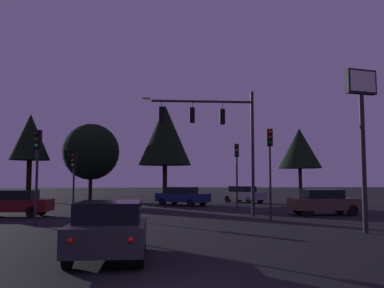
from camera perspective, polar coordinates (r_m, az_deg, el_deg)
ground_plane at (r=31.60m, az=-5.05°, el=-8.70°), size 168.00×168.00×0.00m
traffic_signal_mast_arm at (r=24.60m, az=3.57°, el=2.11°), size 6.62×0.47×7.32m
traffic_light_corner_left at (r=26.75m, az=-15.79°, el=-3.50°), size 0.37×0.39×3.74m
traffic_light_corner_right at (r=20.75m, az=-20.32°, el=-1.77°), size 0.34×0.38×4.42m
traffic_light_median at (r=29.31m, az=6.11°, el=-2.63°), size 0.34×0.37×4.61m
traffic_light_far_side at (r=22.05m, az=10.55°, el=-1.60°), size 0.32×0.36×4.74m
car_nearside_lane at (r=11.71m, az=-11.11°, el=-11.21°), size 1.95×4.13×1.52m
car_crossing_left at (r=26.65m, az=17.50°, el=-7.49°), size 4.14×1.88×1.52m
car_crossing_right at (r=26.24m, az=-23.28°, el=-7.36°), size 4.55×2.14×1.52m
car_far_lane at (r=39.04m, az=7.01°, el=-6.79°), size 3.67×4.23×1.52m
car_parked_lot at (r=34.50m, az=-1.37°, el=-7.07°), size 4.45×4.39×1.52m
store_sign_illuminated at (r=18.33m, az=22.10°, el=4.07°), size 1.42×0.56×6.58m
tree_behind_sign at (r=40.12m, az=14.43°, el=-0.59°), size 3.98×3.98×6.89m
tree_left_far at (r=45.55m, az=-13.58°, el=-1.04°), size 5.94×5.94×8.04m
tree_center_horizon at (r=45.29m, az=-21.16°, el=0.83°), size 3.97×3.97×8.76m
tree_right_cluster at (r=41.97m, az=-3.69°, el=1.21°), size 5.22×5.22×9.61m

